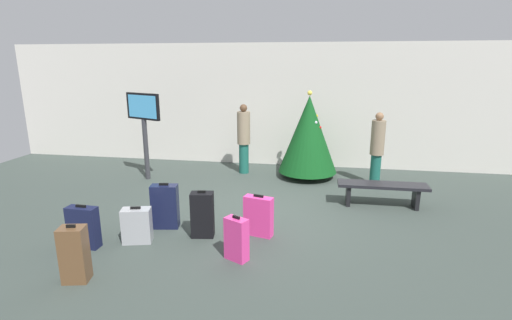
% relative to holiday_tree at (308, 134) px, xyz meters
% --- Properties ---
extents(ground_plane, '(16.00, 16.00, 0.00)m').
position_rel_holiday_tree_xyz_m(ground_plane, '(-0.91, -2.57, -1.12)').
color(ground_plane, '#38423D').
extents(back_wall, '(16.00, 0.20, 3.38)m').
position_rel_holiday_tree_xyz_m(back_wall, '(-0.91, 1.20, 0.57)').
color(back_wall, beige).
rests_on(back_wall, ground_plane).
extents(holiday_tree, '(1.47, 1.47, 2.20)m').
position_rel_holiday_tree_xyz_m(holiday_tree, '(0.00, 0.00, 0.00)').
color(holiday_tree, '#4C3319').
rests_on(holiday_tree, ground_plane).
extents(flight_info_kiosk, '(1.00, 0.48, 2.15)m').
position_rel_holiday_tree_xyz_m(flight_info_kiosk, '(-3.97, -0.83, 0.42)').
color(flight_info_kiosk, '#333338').
rests_on(flight_info_kiosk, ground_plane).
extents(waiting_bench, '(1.78, 0.44, 0.48)m').
position_rel_holiday_tree_xyz_m(waiting_bench, '(1.58, -1.81, -0.75)').
color(waiting_bench, black).
rests_on(waiting_bench, ground_plane).
extents(traveller_0, '(0.35, 0.35, 1.82)m').
position_rel_holiday_tree_xyz_m(traveller_0, '(-1.68, 0.12, -0.15)').
color(traveller_0, '#19594C').
rests_on(traveller_0, ground_plane).
extents(traveller_1, '(0.38, 0.38, 1.75)m').
position_rel_holiday_tree_xyz_m(traveller_1, '(1.62, -0.40, -0.19)').
color(traveller_1, '#19594C').
rests_on(traveller_1, ground_plane).
extents(suitcase_0, '(0.37, 0.31, 0.81)m').
position_rel_holiday_tree_xyz_m(suitcase_0, '(-2.87, -5.36, -0.73)').
color(suitcase_0, brown).
rests_on(suitcase_0, ground_plane).
extents(suitcase_1, '(0.41, 0.29, 0.81)m').
position_rel_holiday_tree_xyz_m(suitcase_1, '(-1.61, -3.76, -0.73)').
color(suitcase_1, black).
rests_on(suitcase_1, ground_plane).
extents(suitcase_2, '(0.49, 0.21, 0.71)m').
position_rel_holiday_tree_xyz_m(suitcase_2, '(-3.35, -4.45, -0.78)').
color(suitcase_2, '#141938').
rests_on(suitcase_2, ground_plane).
extents(suitcase_3, '(0.52, 0.30, 0.72)m').
position_rel_holiday_tree_xyz_m(suitcase_3, '(-0.69, -3.56, -0.77)').
color(suitcase_3, '#E5388C').
rests_on(suitcase_3, ground_plane).
extents(suitcase_4, '(0.50, 0.35, 0.62)m').
position_rel_holiday_tree_xyz_m(suitcase_4, '(-2.60, -4.15, -0.83)').
color(suitcase_4, '#9EA0A5').
rests_on(suitcase_4, ground_plane).
extents(suitcase_5, '(0.49, 0.30, 0.83)m').
position_rel_holiday_tree_xyz_m(suitcase_5, '(-2.37, -3.53, -0.72)').
color(suitcase_5, '#141938').
rests_on(suitcase_5, ground_plane).
extents(suitcase_6, '(0.39, 0.32, 0.70)m').
position_rel_holiday_tree_xyz_m(suitcase_6, '(-0.87, -4.44, -0.79)').
color(suitcase_6, '#E5388C').
rests_on(suitcase_6, ground_plane).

